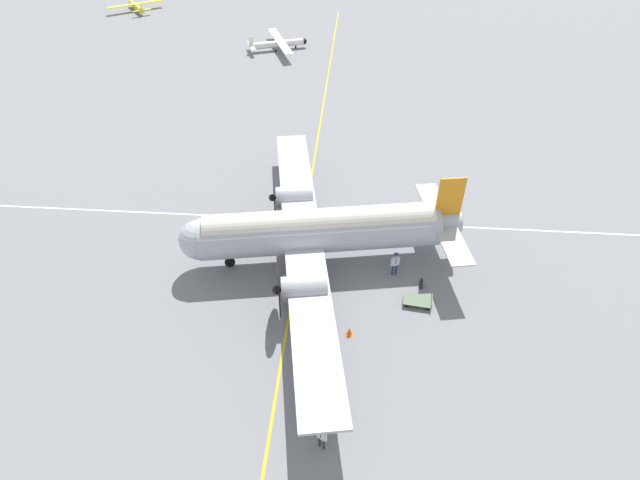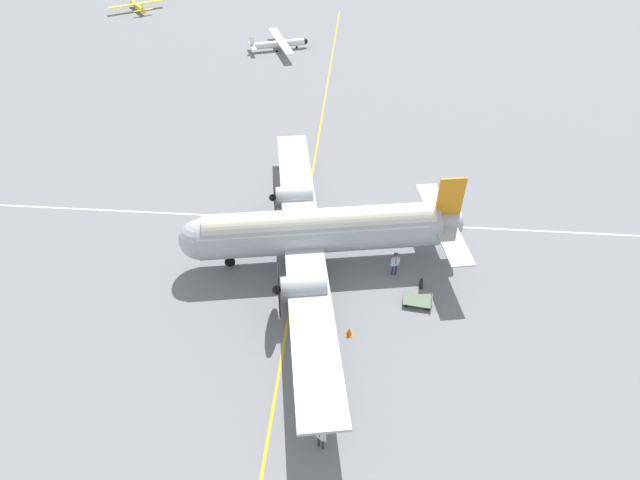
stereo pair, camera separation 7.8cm
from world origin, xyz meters
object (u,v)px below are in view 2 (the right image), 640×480
object	(u,v)px
traffic_cone	(349,331)
passenger_boarding	(395,262)
light_aircraft_distant	(280,43)
suitcase_near_door	(421,284)
airliner_main	(313,231)
baggage_cart	(418,301)
crew_foreground	(321,435)
light_aircraft_taxiing	(137,6)

from	to	relation	value
traffic_cone	passenger_boarding	bearing A→B (deg)	-27.72
light_aircraft_distant	suitcase_near_door	bearing A→B (deg)	-91.28
suitcase_near_door	traffic_cone	world-z (taller)	suitcase_near_door
suitcase_near_door	light_aircraft_distant	size ratio (longest dim) A/B	0.06
suitcase_near_door	airliner_main	bearing A→B (deg)	74.43
airliner_main	traffic_cone	distance (m)	7.28
baggage_cart	suitcase_near_door	bearing A→B (deg)	-94.43
passenger_boarding	suitcase_near_door	world-z (taller)	passenger_boarding
light_aircraft_distant	traffic_cone	size ratio (longest dim) A/B	18.27
crew_foreground	passenger_boarding	distance (m)	13.03
baggage_cart	light_aircraft_taxiing	bearing A→B (deg)	-49.03
airliner_main	passenger_boarding	xyz separation A→B (m)	(-0.98, -5.50, -1.50)
baggage_cart	crew_foreground	bearing A→B (deg)	69.00
suitcase_near_door	light_aircraft_taxiing	xyz separation A→B (m)	(59.70, 40.84, 0.49)
crew_foreground	light_aircraft_distant	world-z (taller)	light_aircraft_distant
baggage_cart	light_aircraft_distant	size ratio (longest dim) A/B	0.19
airliner_main	suitcase_near_door	bearing A→B (deg)	154.37
baggage_cart	light_aircraft_distant	world-z (taller)	light_aircraft_distant
traffic_cone	light_aircraft_distant	bearing A→B (deg)	12.75
passenger_boarding	traffic_cone	world-z (taller)	passenger_boarding
crew_foreground	passenger_boarding	size ratio (longest dim) A/B	0.96
passenger_boarding	light_aircraft_distant	size ratio (longest dim) A/B	0.18
crew_foreground	baggage_cart	bearing A→B (deg)	-87.34
light_aircraft_distant	traffic_cone	world-z (taller)	light_aircraft_distant
airliner_main	passenger_boarding	world-z (taller)	airliner_main
light_aircraft_taxiing	passenger_boarding	bearing A→B (deg)	176.58
light_aircraft_distant	light_aircraft_taxiing	world-z (taller)	light_aircraft_distant
airliner_main	baggage_cart	size ratio (longest dim) A/B	14.61
light_aircraft_distant	airliner_main	bearing A→B (deg)	-99.62
airliner_main	light_aircraft_distant	size ratio (longest dim) A/B	2.71
passenger_boarding	traffic_cone	size ratio (longest dim) A/B	3.22
passenger_boarding	baggage_cart	xyz separation A→B (m)	(-2.56, -1.40, -0.87)
airliner_main	light_aircraft_taxiing	size ratio (longest dim) A/B	3.62
airliner_main	traffic_cone	world-z (taller)	airliner_main
passenger_boarding	light_aircraft_taxiing	world-z (taller)	passenger_boarding
airliner_main	suitcase_near_door	xyz separation A→B (m)	(-2.01, -7.22, -2.36)
crew_foreground	passenger_boarding	xyz separation A→B (m)	(12.41, -3.95, 0.08)
passenger_boarding	light_aircraft_taxiing	xyz separation A→B (m)	(58.67, 39.12, -0.37)
crew_foreground	traffic_cone	size ratio (longest dim) A/B	3.08
crew_foreground	light_aircraft_taxiing	xyz separation A→B (m)	(71.08, 35.17, -0.30)
airliner_main	traffic_cone	bearing A→B (deg)	102.93
passenger_boarding	light_aircraft_distant	xyz separation A→B (m)	(42.49, 13.64, -0.30)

